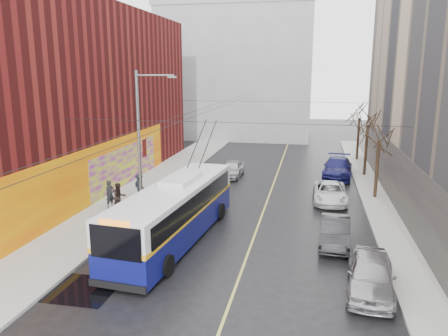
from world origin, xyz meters
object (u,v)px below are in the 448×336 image
(following_car, at_px, (232,169))
(trolleybus, at_px, (175,212))
(tree_near, at_px, (380,130))
(parked_car_b, at_px, (335,232))
(tree_far, at_px, (360,110))
(pedestrian_c, at_px, (139,185))
(streetlight_pole, at_px, (141,138))
(tree_mid, at_px, (368,116))
(pedestrian_b, at_px, (119,197))
(pedestrian_a, at_px, (110,194))
(parked_car_d, at_px, (338,168))
(parked_car_c, at_px, (330,193))
(parked_car_a, at_px, (371,274))

(following_car, bearing_deg, trolleybus, -90.07)
(tree_near, xyz_separation_m, parked_car_b, (-3.20, -9.27, -4.27))
(tree_far, height_order, pedestrian_c, tree_far)
(streetlight_pole, relative_size, tree_mid, 1.35)
(following_car, distance_m, pedestrian_b, 12.48)
(tree_near, height_order, following_car, tree_near)
(following_car, xyz_separation_m, pedestrian_a, (-6.15, -10.77, 0.37))
(streetlight_pole, relative_size, following_car, 2.17)
(parked_car_d, xyz_separation_m, following_car, (-8.91, -1.64, -0.13))
(tree_far, distance_m, parked_car_c, 16.39)
(streetlight_pole, xyz_separation_m, tree_far, (15.14, 20.00, 0.30))
(streetlight_pole, xyz_separation_m, parked_car_b, (11.94, -3.27, -4.14))
(tree_near, bearing_deg, parked_car_d, 110.55)
(parked_car_a, bearing_deg, pedestrian_b, 158.54)
(trolleybus, bearing_deg, following_car, 93.84)
(tree_far, xyz_separation_m, parked_car_d, (-2.32, -7.81, -4.31))
(tree_near, relative_size, trolleybus, 0.51)
(parked_car_a, bearing_deg, following_car, 121.98)
(trolleybus, relative_size, pedestrian_b, 6.71)
(parked_car_d, distance_m, pedestrian_c, 17.06)
(parked_car_a, height_order, parked_car_d, parked_car_d)
(following_car, bearing_deg, pedestrian_a, -118.41)
(trolleybus, relative_size, pedestrian_a, 6.76)
(pedestrian_b, bearing_deg, streetlight_pole, -20.73)
(parked_car_c, relative_size, parked_car_d, 0.85)
(tree_near, height_order, pedestrian_b, tree_near)
(streetlight_pole, relative_size, parked_car_d, 1.56)
(streetlight_pole, distance_m, pedestrian_b, 4.07)
(tree_near, bearing_deg, pedestrian_a, -160.33)
(following_car, relative_size, pedestrian_c, 2.55)
(parked_car_b, bearing_deg, parked_car_c, 93.48)
(pedestrian_a, xyz_separation_m, pedestrian_b, (0.89, -0.55, 0.01))
(parked_car_c, relative_size, pedestrian_a, 2.63)
(tree_mid, distance_m, parked_car_b, 17.19)
(pedestrian_b, bearing_deg, parked_car_c, -28.32)
(tree_far, bearing_deg, tree_near, -90.00)
(pedestrian_b, bearing_deg, pedestrian_a, 98.50)
(parked_car_c, distance_m, following_car, 10.02)
(tree_far, relative_size, parked_car_b, 1.53)
(tree_near, distance_m, parked_car_d, 7.80)
(tree_near, xyz_separation_m, pedestrian_a, (-17.38, -6.21, -3.90))
(tree_near, bearing_deg, parked_car_b, -109.05)
(pedestrian_a, bearing_deg, parked_car_a, -95.40)
(tree_far, bearing_deg, following_car, -139.94)
(parked_car_b, height_order, pedestrian_a, pedestrian_a)
(parked_car_a, bearing_deg, trolleybus, 164.08)
(tree_mid, xyz_separation_m, trolleybus, (-11.59, -17.40, -3.62))
(tree_far, height_order, parked_car_d, tree_far)
(parked_car_d, distance_m, pedestrian_b, 19.19)
(tree_far, xyz_separation_m, parked_car_c, (-3.20, -15.44, -4.47))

